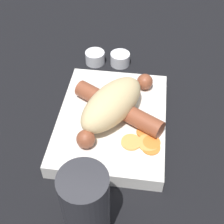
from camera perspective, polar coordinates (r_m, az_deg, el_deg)
ground_plane at (r=0.57m, az=0.00°, el=-2.67°), size 3.00×3.00×0.00m
food_tray at (r=0.56m, az=0.00°, el=-1.71°), size 0.25×0.19×0.03m
bread_roll at (r=0.53m, az=0.24°, el=1.81°), size 0.16×0.13×0.06m
sausage at (r=0.54m, az=1.08°, el=0.76°), size 0.18×0.17×0.03m
pickled_veggies at (r=0.51m, az=5.92°, el=-5.50°), size 0.07×0.07×0.00m
condiment_cup_near at (r=0.70m, az=1.48°, el=9.58°), size 0.04×0.04×0.03m
condiment_cup_far at (r=0.71m, az=-3.12°, el=9.83°), size 0.04×0.04×0.03m
drink_glass at (r=0.41m, az=-4.81°, el=-16.89°), size 0.06×0.06×0.13m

